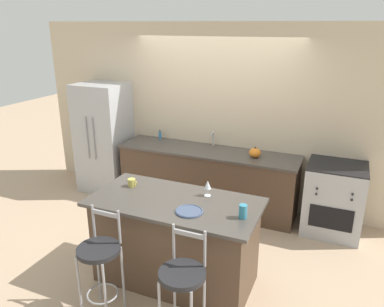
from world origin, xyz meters
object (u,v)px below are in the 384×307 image
Objects in this scene: wine_glass at (208,185)px; dinner_plate at (189,211)px; bar_stool_near at (100,260)px; oven_range at (334,199)px; refrigerator at (104,138)px; coffee_mug at (132,183)px; soap_bottle at (160,135)px; bar_stool_far at (183,285)px; pumpkin_decoration at (255,153)px; tumbler_cup at (243,211)px.

dinner_plate is at bearing -94.77° from wine_glass.
oven_range is at bearing 52.23° from bar_stool_near.
refrigerator reaches higher than bar_stool_near.
coffee_mug is 1.94m from soap_bottle.
refrigerator reaches higher than dinner_plate.
wine_glass is (-1.22, -1.51, 0.60)m from oven_range.
pumpkin_decoration is at bearing 90.53° from bar_stool_far.
oven_range is 1.20m from pumpkin_decoration.
soap_bottle is at bearing 14.28° from refrigerator.
bar_stool_near is 0.97m from coffee_mug.
dinner_plate is at bearing -123.28° from oven_range.
soap_bottle is at bearing 108.51° from coffee_mug.
tumbler_cup is at bearing 64.94° from bar_stool_far.
soap_bottle is (-2.70, 0.23, 0.50)m from oven_range.
refrigerator is at bearing -179.98° from oven_range.
bar_stool_far is (0.85, -0.02, 0.00)m from bar_stool_near.
bar_stool_near and soap_bottle have the same top height.
oven_range is (3.61, 0.00, -0.41)m from refrigerator.
dinner_plate is 1.74× the size of soap_bottle.
bar_stool_near is 1.40m from tumbler_cup.
oven_range is 2.03m from wine_glass.
wine_glass reaches higher than bar_stool_near.
oven_range is 3.13m from bar_stool_near.
dinner_plate is 0.42m from wine_glass.
oven_range is 2.34m from dinner_plate.
dinner_plate is 2.58m from soap_bottle.
wine_glass is 1.28× the size of tumbler_cup.
wine_glass is (0.03, 0.40, 0.11)m from dinner_plate.
wine_glass is 0.57m from tumbler_cup.
bar_stool_far is at bearing -113.08° from oven_range.
bar_stool_far is 6.24× the size of wine_glass.
bar_stool_far is at bearing -80.90° from wine_glass.
bar_stool_near is at bearing -79.20° from coffee_mug.
refrigerator reaches higher than bar_stool_far.
tumbler_cup reaches higher than dinner_plate.
bar_stool_near is at bearing -55.59° from refrigerator.
bar_stool_far reaches higher than pumpkin_decoration.
bar_stool_near is 3.95× the size of dinner_plate.
bar_stool_near is 9.20× the size of coffee_mug.
soap_bottle reaches higher than pumpkin_decoration.
refrigerator is at bearing 135.62° from bar_stool_far.
tumbler_cup is 1.83m from pumpkin_decoration.
soap_bottle is at bearing 130.36° from wine_glass.
dinner_plate is (0.66, 0.56, 0.37)m from bar_stool_near.
bar_stool_far is 6.50× the size of pumpkin_decoration.
dinner_plate is 0.88m from coffee_mug.
bar_stool_far reaches higher than dinner_plate.
bar_stool_far and soap_bottle have the same top height.
oven_range is at bearing 50.99° from wine_glass.
tumbler_cup is at bearing 29.14° from bar_stool_near.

